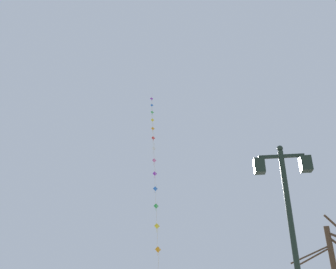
% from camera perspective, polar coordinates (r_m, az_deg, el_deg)
% --- Properties ---
extents(twin_lantern_lamp_post, '(1.47, 0.28, 5.05)m').
position_cam_1_polar(twin_lantern_lamp_post, '(9.47, 19.02, -10.45)').
color(twin_lantern_lamp_post, '#1E2D23').
rests_on(twin_lantern_lamp_post, ground_plane).
extents(kite_train, '(4.49, 18.16, 24.65)m').
position_cam_1_polar(kite_train, '(31.77, -2.28, -4.22)').
color(kite_train, brown).
rests_on(kite_train, ground_plane).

